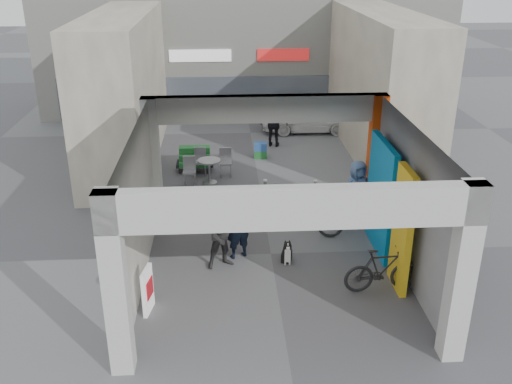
{
  "coord_description": "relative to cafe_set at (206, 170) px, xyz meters",
  "views": [
    {
      "loc": [
        -1.11,
        -12.34,
        7.03
      ],
      "look_at": [
        -0.31,
        1.0,
        1.25
      ],
      "focal_mm": 40.0,
      "sensor_mm": 36.0,
      "label": 1
    }
  ],
  "objects": [
    {
      "name": "man_elderly",
      "position": [
        4.21,
        -3.23,
        0.53
      ],
      "size": [
        0.97,
        0.77,
        1.73
      ],
      "primitive_type": "imported",
      "rotation": [
        0.0,
        0.0,
        0.29
      ],
      "color": "#597AAE",
      "rests_on": "ground"
    },
    {
      "name": "bollard_right",
      "position": [
        3.19,
        -2.45,
        0.1
      ],
      "size": [
        0.09,
        0.09,
        0.86
      ],
      "primitive_type": "cylinder",
      "color": "gray",
      "rests_on": "ground"
    },
    {
      "name": "man_crates",
      "position": [
        2.52,
        3.24,
        0.54
      ],
      "size": [
        1.1,
        0.64,
        1.75
      ],
      "primitive_type": "imported",
      "rotation": [
        0.0,
        0.0,
        2.92
      ],
      "color": "black",
      "rests_on": "ground"
    },
    {
      "name": "man_with_dog",
      "position": [
        0.88,
        -5.12,
        0.5
      ],
      "size": [
        0.72,
        0.62,
        1.67
      ],
      "primitive_type": "imported",
      "rotation": [
        0.0,
        0.0,
        3.59
      ],
      "color": "black",
      "rests_on": "ground"
    },
    {
      "name": "ground",
      "position": [
        1.7,
        -5.03,
        -0.33
      ],
      "size": [
        90.0,
        90.0,
        0.0
      ],
      "primitive_type": "plane",
      "color": "#5A5B5F",
      "rests_on": "ground"
    },
    {
      "name": "cafe_set",
      "position": [
        0.0,
        0.0,
        0.0
      ],
      "size": [
        1.55,
        1.25,
        0.94
      ],
      "rotation": [
        0.0,
        0.0,
        -0.27
      ],
      "color": "#95969A",
      "rests_on": "ground"
    },
    {
      "name": "white_van",
      "position": [
        4.0,
        5.03,
        0.28
      ],
      "size": [
        3.63,
        1.52,
        1.23
      ],
      "primitive_type": "imported",
      "rotation": [
        0.0,
        0.0,
        1.55
      ],
      "color": "white",
      "rests_on": "ground"
    },
    {
      "name": "man_back_turned",
      "position": [
        0.54,
        -5.54,
        0.5
      ],
      "size": [
        0.97,
        0.86,
        1.66
      ],
      "primitive_type": "imported",
      "rotation": [
        0.0,
        0.0,
        0.33
      ],
      "color": "#37373A",
      "rests_on": "ground"
    },
    {
      "name": "produce_stand",
      "position": [
        -0.39,
        0.8,
        -0.01
      ],
      "size": [
        1.23,
        0.67,
        0.81
      ],
      "rotation": [
        0.0,
        0.0,
        -0.13
      ],
      "color": "black",
      "rests_on": "ground"
    },
    {
      "name": "bollard_center",
      "position": [
        1.74,
        -2.55,
        0.15
      ],
      "size": [
        0.09,
        0.09,
        0.96
      ],
      "primitive_type": "cylinder",
      "color": "gray",
      "rests_on": "ground"
    },
    {
      "name": "crate_stack",
      "position": [
        1.92,
        1.99,
        -0.05
      ],
      "size": [
        0.48,
        0.39,
        0.56
      ],
      "rotation": [
        0.0,
        0.0,
        -0.09
      ],
      "color": "#1B5F25",
      "rests_on": "ground"
    },
    {
      "name": "bicycle_front",
      "position": [
        4.0,
        -4.27,
        0.21
      ],
      "size": [
        2.08,
        0.81,
        1.07
      ],
      "primitive_type": "imported",
      "rotation": [
        0.0,
        0.0,
        1.52
      ],
      "color": "black",
      "rests_on": "ground"
    },
    {
      "name": "plaza_bldg_right",
      "position": [
        6.2,
        2.47,
        2.17
      ],
      "size": [
        2.0,
        9.0,
        5.0
      ],
      "primitive_type": "cube",
      "color": "beige",
      "rests_on": "ground"
    },
    {
      "name": "far_building",
      "position": [
        1.7,
        8.96,
        3.66
      ],
      "size": [
        18.0,
        4.08,
        8.0
      ],
      "color": "silver",
      "rests_on": "ground"
    },
    {
      "name": "advert_board_near",
      "position": [
        -1.04,
        -7.28,
        0.17
      ],
      "size": [
        0.19,
        0.56,
        1.0
      ],
      "rotation": [
        0.0,
        0.0,
        -0.19
      ],
      "color": "white",
      "rests_on": "ground"
    },
    {
      "name": "advert_board_far",
      "position": [
        -1.04,
        -3.44,
        0.17
      ],
      "size": [
        0.2,
        0.55,
        1.0
      ],
      "rotation": [
        0.0,
        0.0,
        0.22
      ],
      "color": "white",
      "rests_on": "ground"
    },
    {
      "name": "bicycle_rear",
      "position": [
        4.0,
        -6.8,
        0.19
      ],
      "size": [
        1.76,
        0.63,
        1.04
      ],
      "primitive_type": "imported",
      "rotation": [
        0.0,
        0.0,
        1.66
      ],
      "color": "black",
      "rests_on": "ground"
    },
    {
      "name": "border_collie",
      "position": [
        2.05,
        -5.47,
        -0.08
      ],
      "size": [
        0.23,
        0.45,
        0.63
      ],
      "rotation": [
        0.0,
        0.0,
        -0.27
      ],
      "color": "black",
      "rests_on": "ground"
    },
    {
      "name": "plaza_bldg_left",
      "position": [
        -2.8,
        2.47,
        2.17
      ],
      "size": [
        2.0,
        9.0,
        5.0
      ],
      "primitive_type": "cube",
      "color": "beige",
      "rests_on": "ground"
    },
    {
      "name": "bollard_left",
      "position": [
        0.05,
        -2.7,
        0.09
      ],
      "size": [
        0.09,
        0.09,
        0.85
      ],
      "primitive_type": "cylinder",
      "color": "gray",
      "rests_on": "ground"
    },
    {
      "name": "arcade_canopy",
      "position": [
        2.24,
        -5.86,
        1.97
      ],
      "size": [
        6.4,
        6.45,
        6.4
      ],
      "color": "#B8B8B3",
      "rests_on": "ground"
    }
  ]
}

